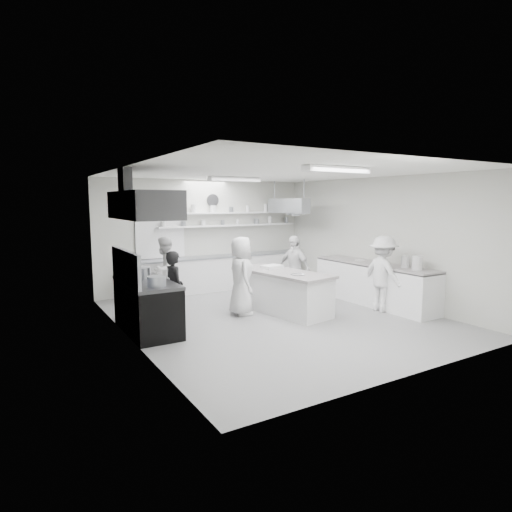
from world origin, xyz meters
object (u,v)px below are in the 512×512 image
back_counter (221,273)px  prep_island (282,292)px  right_counter (374,284)px  cook_stove (174,289)px  stove (147,308)px  cook_back (164,270)px

back_counter → prep_island: (0.08, -2.87, -0.03)m
right_counter → cook_stove: 4.74m
right_counter → prep_island: (-2.27, 0.53, -0.04)m
stove → cook_stove: (0.57, 0.10, 0.29)m
stove → cook_stove: 0.65m
prep_island → cook_stove: cook_stove is taller
stove → back_counter: bearing=44.0°
stove → back_counter: (2.90, 2.80, 0.01)m
stove → right_counter: 5.28m
prep_island → stove: bearing=169.2°
prep_island → cook_stove: 2.43m
back_counter → prep_island: back_counter is taller
back_counter → prep_island: 2.87m
right_counter → cook_back: bearing=147.5°
back_counter → cook_stove: (-2.33, -2.70, 0.28)m
cook_stove → back_counter: bearing=-44.2°
back_counter → cook_back: size_ratio=3.14×
stove → cook_stove: cook_stove is taller
right_counter → cook_stove: (-4.68, 0.70, 0.27)m
back_counter → right_counter: right_counter is taller
prep_island → cook_back: bearing=122.5°
stove → back_counter: back_counter is taller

